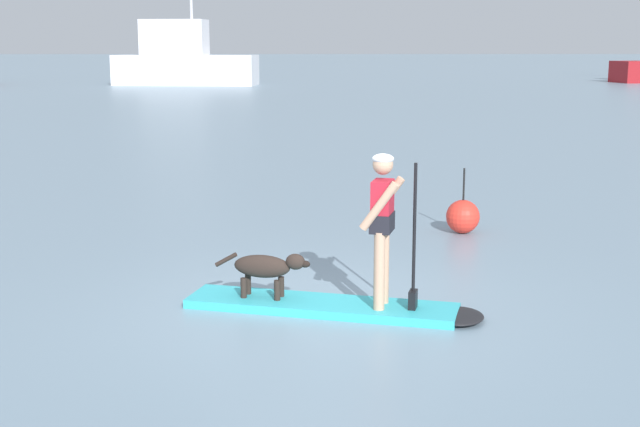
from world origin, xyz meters
name	(u,v)px	position (x,y,z in m)	size (l,w,h in m)	color
ground_plane	(321,310)	(0.00, 0.00, 0.00)	(400.00, 400.00, 0.00)	gray
paddleboard	(341,307)	(0.22, -0.06, 0.05)	(3.36, 1.50, 0.10)	#33B2BF
person_paddler	(384,219)	(0.67, -0.18, 1.08)	(0.66, 0.56, 1.68)	tan
dog	(266,267)	(-0.61, 0.17, 0.45)	(1.10, 0.40, 0.53)	#2D231E
moored_boat_far_starboard	(183,61)	(-8.74, 51.09, 1.66)	(9.94, 4.12, 9.85)	white
marker_buoy	(463,216)	(2.27, 3.94, 0.26)	(0.52, 0.52, 1.02)	red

